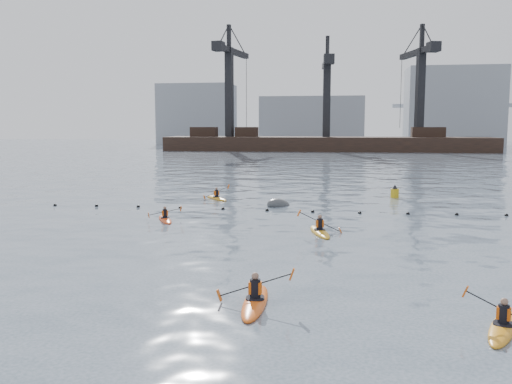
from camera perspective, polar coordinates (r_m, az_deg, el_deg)
ground at (r=13.93m, az=-2.63°, el=-16.60°), size 400.00×400.00×0.00m
float_line at (r=35.62m, az=3.59°, el=-1.98°), size 33.24×0.73×0.24m
barge_pier at (r=122.60m, az=7.27°, el=5.21°), size 72.00×19.30×29.50m
skyline at (r=162.84m, az=8.51°, el=8.20°), size 141.00×28.00×22.00m
kayaker_0 at (r=17.35m, az=-0.09°, el=-11.36°), size 2.48×3.62×1.33m
kayaker_1 at (r=16.76m, az=24.55°, el=-12.73°), size 2.09×3.19×1.20m
kayaker_2 at (r=32.56m, az=-9.55°, el=-2.80°), size 1.89×2.95×0.96m
kayaker_3 at (r=28.53m, az=6.72°, el=-4.11°), size 2.38×3.53×1.39m
kayaker_5 at (r=41.52m, az=-4.17°, el=-0.61°), size 2.47×2.91×1.19m
mooring_buoy at (r=38.02m, az=2.41°, el=-1.45°), size 2.30×2.43×1.40m
nav_buoy at (r=43.59m, az=14.39°, el=-0.11°), size 0.64×0.64×1.17m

